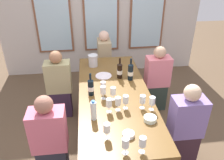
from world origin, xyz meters
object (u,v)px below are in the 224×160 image
object	(u,v)px
wine_bottle_2	(120,71)
wine_glass_5	(126,100)
wine_bottle_0	(91,87)
seated_person_1	(185,128)
wine_glass_0	(152,101)
wine_glass_1	(103,86)
wine_glass_8	(125,143)
wine_glass_6	(143,99)
tasting_bowl_1	(128,134)
wine_glass_4	(107,128)
seated_person_4	(104,60)
seated_person_2	(59,86)
water_bottle	(94,111)
white_plate_0	(104,76)
seated_person_3	(157,80)
seated_person_0	(50,141)
wine_bottle_1	(131,72)
wine_glass_9	(118,102)
tasting_bowl_0	(150,119)
wine_glass_2	(143,142)
wine_glass_7	(109,103)
wine_glass_3	(113,91)
metal_pitcher	(93,60)
dining_table	(114,97)

from	to	relation	value
wine_bottle_2	wine_glass_5	xyz separation A→B (m)	(-0.04, -0.75, 0.00)
wine_bottle_0	seated_person_1	xyz separation A→B (m)	(1.08, -0.53, -0.33)
wine_glass_0	wine_glass_1	distance (m)	0.67
wine_glass_0	wine_glass_8	bearing A→B (deg)	-123.96
wine_glass_8	seated_person_1	bearing A→B (deg)	31.34
wine_bottle_2	wine_glass_6	distance (m)	0.78
tasting_bowl_1	wine_glass_8	size ratio (longest dim) A/B	0.70
wine_glass_0	seated_person_1	size ratio (longest dim) A/B	0.16
wine_glass_6	wine_glass_4	bearing A→B (deg)	-135.90
wine_bottle_0	seated_person_4	world-z (taller)	seated_person_4
wine_bottle_2	seated_person_2	bearing A→B (deg)	165.68
water_bottle	white_plate_0	bearing A→B (deg)	79.06
wine_glass_0	seated_person_3	xyz separation A→B (m)	(0.40, 1.05, -0.33)
seated_person_0	wine_bottle_1	bearing A→B (deg)	40.28
wine_glass_5	wine_glass_0	bearing A→B (deg)	-12.02
white_plate_0	wine_glass_9	distance (m)	0.87
tasting_bowl_0	wine_glass_9	xyz separation A→B (m)	(-0.32, 0.23, 0.09)
wine_glass_1	seated_person_0	distance (m)	0.91
white_plate_0	wine_glass_0	world-z (taller)	wine_glass_0
wine_glass_0	wine_bottle_0	bearing A→B (deg)	149.11
wine_glass_2	wine_glass_1	bearing A→B (deg)	104.44
wine_glass_6	wine_glass_7	xyz separation A→B (m)	(-0.39, -0.03, 0.00)
wine_glass_5	wine_glass_3	bearing A→B (deg)	121.41
wine_bottle_2	wine_glass_2	distance (m)	1.43
white_plate_0	wine_glass_6	xyz separation A→B (m)	(0.38, -0.85, 0.12)
metal_pitcher	seated_person_2	distance (m)	0.66
wine_glass_1	wine_glass_3	bearing A→B (deg)	-54.06
wine_glass_1	tasting_bowl_0	bearing A→B (deg)	-53.02
water_bottle	wine_glass_1	world-z (taller)	water_bottle
wine_glass_9	seated_person_0	bearing A→B (deg)	-166.12
tasting_bowl_0	seated_person_0	size ratio (longest dim) A/B	0.13
wine_bottle_1	wine_glass_0	size ratio (longest dim) A/B	1.89
wine_bottle_2	wine_glass_0	xyz separation A→B (m)	(0.25, -0.81, -0.00)
dining_table	seated_person_4	xyz separation A→B (m)	(0.00, 1.50, -0.14)
wine_glass_6	seated_person_4	bearing A→B (deg)	98.46
tasting_bowl_0	water_bottle	world-z (taller)	water_bottle
seated_person_1	wine_glass_7	bearing A→B (deg)	171.37
white_plate_0	wine_bottle_2	bearing A→B (deg)	-19.19
wine_glass_3	seated_person_0	xyz separation A→B (m)	(-0.75, -0.42, -0.33)
wine_bottle_0	wine_glass_1	world-z (taller)	wine_bottle_0
wine_glass_3	wine_glass_6	distance (m)	0.38
water_bottle	wine_glass_1	size ratio (longest dim) A/B	1.38
wine_glass_2	seated_person_4	size ratio (longest dim) A/B	0.16
seated_person_3	wine_glass_0	bearing A→B (deg)	-110.87
water_bottle	wine_bottle_2	bearing A→B (deg)	65.17
wine_glass_4	wine_glass_5	bearing A→B (deg)	60.39
wine_bottle_0	seated_person_1	bearing A→B (deg)	-25.97
tasting_bowl_1	wine_glass_7	size ratio (longest dim) A/B	0.70
wine_bottle_0	tasting_bowl_1	world-z (taller)	wine_bottle_0
tasting_bowl_1	wine_glass_7	xyz separation A→B (m)	(-0.15, 0.42, 0.10)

